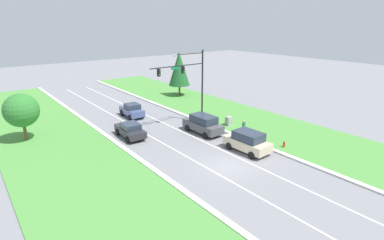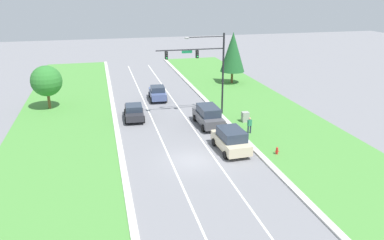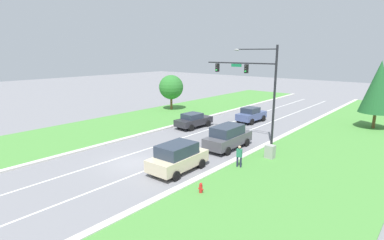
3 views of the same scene
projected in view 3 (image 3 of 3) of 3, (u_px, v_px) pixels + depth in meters
The scene contains 17 objects.
ground_plane at pixel (134, 163), 22.74m from camera, with size 160.00×160.00×0.00m, color slate.
curb_strip_right at pixel (190, 183), 19.15m from camera, with size 0.50×90.00×0.15m.
curb_strip_left at pixel (93, 147), 26.28m from camera, with size 0.50×90.00×0.15m.
grass_verge_right at pixel (265, 210), 15.85m from camera, with size 10.00×90.00×0.08m.
grass_verge_left at pixel (63, 137), 29.60m from camera, with size 10.00×90.00×0.08m.
lane_stripe_inner_left at pixel (119, 158), 23.87m from camera, with size 0.14×81.00×0.01m.
lane_stripe_inner_right at pixel (150, 169), 21.60m from camera, with size 0.14×81.00×0.01m.
traffic_signal_mast at pixel (255, 80), 26.94m from camera, with size 7.31×0.41×8.84m.
champagne_suv at pixel (178, 157), 21.05m from camera, with size 2.40×4.63×2.00m.
charcoal_sedan at pixel (193, 120), 33.30m from camera, with size 2.24×4.56×1.64m.
slate_blue_sedan at pixel (251, 115), 35.90m from camera, with size 2.18×4.28×1.81m.
graphite_suv at pixel (228, 137), 25.97m from camera, with size 2.23×5.02×2.06m.
utility_cabinet at pixel (270, 152), 23.51m from camera, with size 0.70×0.60×1.13m.
pedestrian at pixel (239, 156), 21.58m from camera, with size 0.42×0.29×1.69m.
fire_hydrant at pixel (201, 188), 17.72m from camera, with size 0.34×0.20×0.70m.
conifer_near_right_tree at pixel (379, 87), 31.92m from camera, with size 3.49×3.49×7.41m.
oak_near_left_tree at pixel (171, 87), 42.89m from camera, with size 3.48×3.48×5.07m.
Camera 3 is at (17.26, -13.49, 8.23)m, focal length 28.00 mm.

